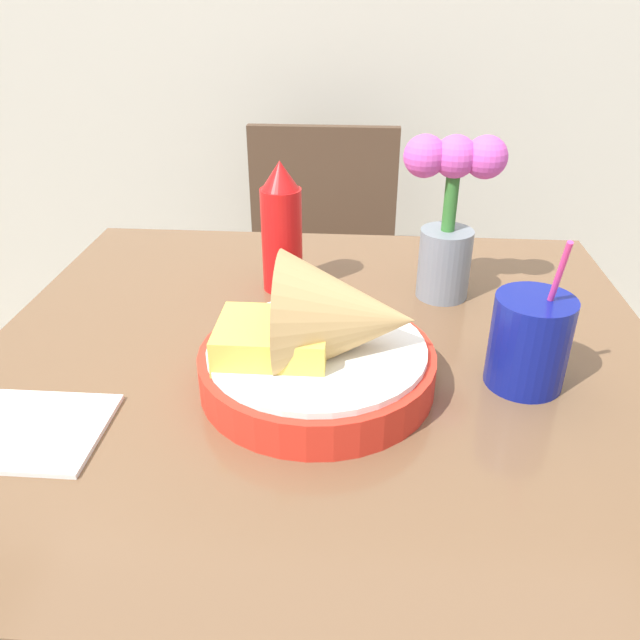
{
  "coord_description": "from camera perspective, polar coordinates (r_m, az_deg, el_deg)",
  "views": [
    {
      "loc": [
        0.05,
        -0.71,
        1.17
      ],
      "look_at": [
        -0.0,
        -0.02,
        0.79
      ],
      "focal_mm": 35.0,
      "sensor_mm": 36.0,
      "label": 1
    }
  ],
  "objects": [
    {
      "name": "napkin",
      "position": [
        0.77,
        -25.26,
        -9.07
      ],
      "size": [
        0.17,
        0.14,
        0.01
      ],
      "color": "white",
      "rests_on": "dining_table"
    },
    {
      "name": "dining_table",
      "position": [
        0.9,
        0.14,
        -8.73
      ],
      "size": [
        0.92,
        0.87,
        0.73
      ],
      "color": "brown",
      "rests_on": "ground_plane"
    },
    {
      "name": "flower_vase",
      "position": [
        0.95,
        11.75,
        9.6
      ],
      "size": [
        0.15,
        0.08,
        0.25
      ],
      "color": "gray",
      "rests_on": "dining_table"
    },
    {
      "name": "drink_cup",
      "position": [
        0.79,
        18.55,
        -2.12
      ],
      "size": [
        0.09,
        0.09,
        0.2
      ],
      "color": "navy",
      "rests_on": "dining_table"
    },
    {
      "name": "food_basket",
      "position": [
        0.74,
        0.61,
        -2.17
      ],
      "size": [
        0.29,
        0.29,
        0.17
      ],
      "color": "red",
      "rests_on": "dining_table"
    },
    {
      "name": "chair_far_window",
      "position": [
        1.7,
        0.06,
        5.71
      ],
      "size": [
        0.4,
        0.4,
        0.83
      ],
      "color": "#473323",
      "rests_on": "ground_plane"
    },
    {
      "name": "ketchup_bottle",
      "position": [
        0.97,
        -3.52,
        8.28
      ],
      "size": [
        0.06,
        0.06,
        0.21
      ],
      "color": "red",
      "rests_on": "dining_table"
    }
  ]
}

